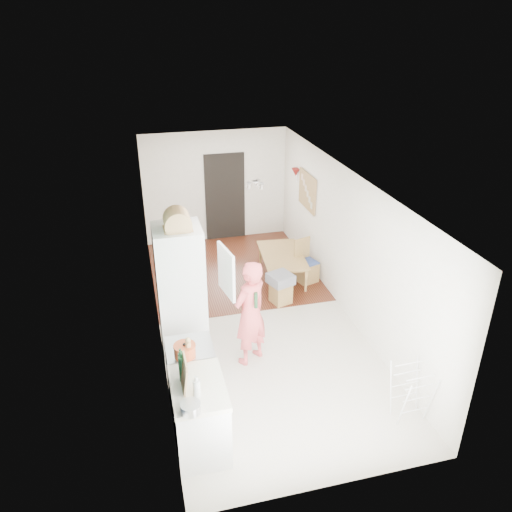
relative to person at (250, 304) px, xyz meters
name	(u,v)px	position (x,y,z in m)	size (l,w,h in m)	color
room_shell	(254,253)	(0.33, 1.08, 0.28)	(3.20, 7.00, 2.50)	silver
floor	(254,318)	(0.33, 1.08, -0.97)	(3.20, 7.00, 0.01)	beige
wood_floor_overlay	(232,270)	(0.33, 2.93, -0.97)	(3.20, 3.30, 0.01)	brown
sage_wall_panel	(161,294)	(-1.26, -0.92, 0.88)	(0.02, 3.00, 1.30)	gray
tile_splashback	(171,373)	(-1.26, -1.47, 0.18)	(0.02, 1.90, 0.50)	black
doorway_recess	(225,197)	(0.53, 4.56, 0.03)	(0.90, 0.04, 2.00)	black
base_cabinet	(200,418)	(-0.97, -1.47, -0.54)	(0.60, 0.90, 0.86)	silver
worktop	(198,387)	(-0.97, -1.47, -0.08)	(0.62, 0.92, 0.06)	beige
range_cooker	(191,377)	(-0.97, -0.72, -0.53)	(0.60, 0.60, 0.88)	silver
cooker_top	(189,348)	(-0.97, -0.72, -0.07)	(0.60, 0.60, 0.04)	#B5B5B7
fridge_housing	(181,296)	(-0.94, 0.30, 0.10)	(0.66, 0.66, 2.15)	silver
fridge_door	(226,272)	(-0.33, 0.00, 0.58)	(0.56, 0.04, 0.70)	silver
fridge_interior	(201,264)	(-0.63, 0.30, 0.58)	(0.02, 0.52, 0.66)	white
pinboard	(308,191)	(1.91, 2.98, 0.58)	(0.03, 0.90, 0.70)	tan
pinboard_frame	(307,191)	(1.89, 2.98, 0.58)	(0.01, 0.94, 0.74)	#B08746
wall_sconce	(296,172)	(1.87, 3.63, 0.78)	(0.18, 0.18, 0.16)	maroon
person	(250,304)	(0.00, 0.00, 0.00)	(0.71, 0.47, 1.95)	#E45457
dining_table	(283,267)	(1.25, 2.39, -0.76)	(1.22, 0.68, 0.43)	#B08746
dining_chair	(307,262)	(1.64, 2.12, -0.54)	(0.36, 0.36, 0.86)	#B08746
stool	(281,293)	(0.92, 1.47, -0.77)	(0.32, 0.32, 0.42)	#B08746
grey_drape	(281,279)	(0.90, 1.44, -0.47)	(0.39, 0.39, 0.18)	slate
drying_rack	(411,393)	(1.70, -1.67, -0.59)	(0.39, 0.36, 0.77)	silver
bread_bin	(177,222)	(-0.93, 0.23, 1.28)	(0.38, 0.36, 0.20)	tan
red_casserole	(185,351)	(-1.05, -0.89, 0.03)	(0.28, 0.28, 0.16)	#CB4D24
steel_pan	(191,408)	(-1.11, -1.87, 0.00)	(0.22, 0.22, 0.11)	#B5B5B7
held_bottle	(256,300)	(0.05, -0.14, 0.14)	(0.05, 0.05, 0.24)	#1A4222
bottle_a	(182,369)	(-1.13, -1.34, 0.11)	(0.08, 0.08, 0.33)	#1A4222
bottle_b	(181,363)	(-1.12, -1.20, 0.08)	(0.06, 0.06, 0.27)	#1A4222
bottle_c	(197,388)	(-1.00, -1.63, 0.05)	(0.09, 0.09, 0.21)	beige
pepper_mill_front	(188,350)	(-1.00, -0.94, 0.06)	(0.06, 0.06, 0.23)	tan
pepper_mill_back	(189,350)	(-1.00, -0.94, 0.06)	(0.06, 0.06, 0.22)	tan
chopping_boards	(184,374)	(-1.12, -1.48, 0.14)	(0.04, 0.28, 0.39)	tan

